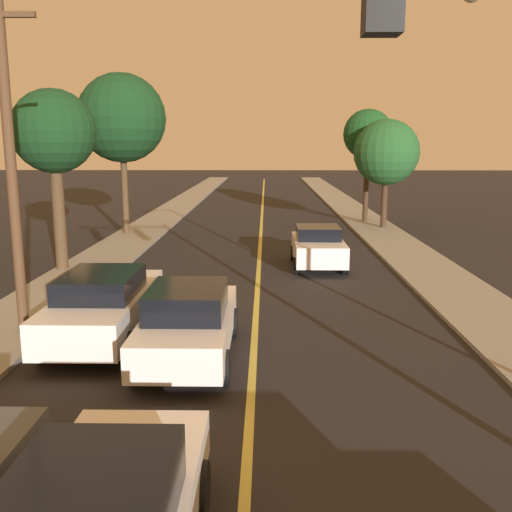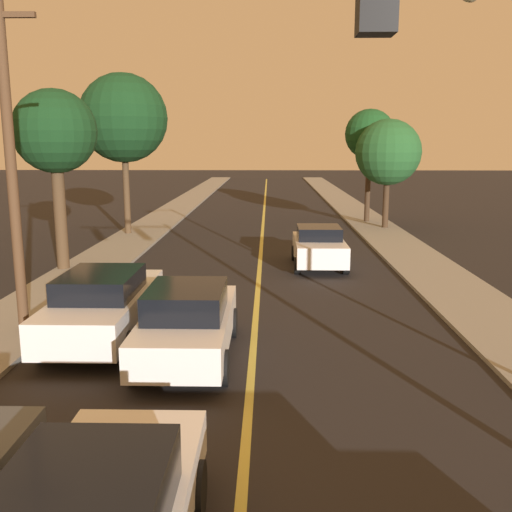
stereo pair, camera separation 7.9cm
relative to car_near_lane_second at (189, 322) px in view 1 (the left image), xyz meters
name	(u,v)px [view 1 (the left image)]	position (x,y,z in m)	size (l,w,h in m)	color
road_surface	(262,214)	(1.37, 25.85, -0.82)	(9.82, 80.00, 0.01)	black
sidewalk_left	(169,213)	(-4.78, 25.85, -0.77)	(2.50, 80.00, 0.12)	gray
sidewalk_right	(356,213)	(7.53, 25.85, -0.77)	(2.50, 80.00, 0.12)	gray
car_near_lane_second	(189,322)	(0.00, 0.00, 0.00)	(1.92, 4.50, 1.62)	white
car_outer_lane_second	(104,304)	(-2.16, 1.25, 0.02)	(1.99, 4.95, 1.63)	white
car_far_oncoming	(318,247)	(3.58, 9.40, -0.05)	(1.93, 3.84, 1.52)	white
utility_pole_left	(11,161)	(-4.13, 1.36, 3.33)	(1.60, 0.24, 7.75)	#513823
tree_left_near	(122,118)	(-5.38, 16.69, 4.93)	(4.28, 4.28, 7.79)	#4C3823
tree_left_far	(54,134)	(-5.72, 8.45, 4.06)	(2.90, 2.90, 6.30)	#4C3823
tree_right_near	(368,135)	(7.39, 21.46, 4.21)	(2.80, 2.80, 6.36)	#3D2B1C
tree_right_far	(386,152)	(7.97, 19.04, 3.27)	(3.46, 3.46, 5.72)	#3D2B1C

